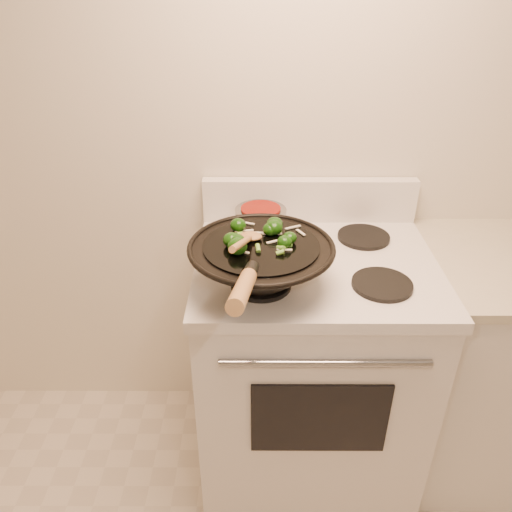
{
  "coord_description": "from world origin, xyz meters",
  "views": [
    {
      "loc": [
        -0.26,
        -0.22,
        1.75
      ],
      "look_at": [
        -0.27,
        1.0,
        1.03
      ],
      "focal_mm": 35.0,
      "sensor_mm": 36.0,
      "label": 1
    }
  ],
  "objects": [
    {
      "name": "stove",
      "position": [
        -0.07,
        1.17,
        0.47
      ],
      "size": [
        0.78,
        0.67,
        1.08
      ],
      "color": "white",
      "rests_on": "ground"
    },
    {
      "name": "wooden_spoon",
      "position": [
        -0.29,
        0.97,
        1.1
      ],
      "size": [
        0.09,
        0.3,
        0.12
      ],
      "color": "olive",
      "rests_on": "wok"
    },
    {
      "name": "stirfry",
      "position": [
        -0.27,
        1.04,
        1.08
      ],
      "size": [
        0.24,
        0.22,
        0.05
      ],
      "color": "#103608",
      "rests_on": "wok"
    },
    {
      "name": "saucepan",
      "position": [
        -0.25,
        1.32,
        0.99
      ],
      "size": [
        0.18,
        0.28,
        0.1
      ],
      "color": "gray",
      "rests_on": "stove"
    },
    {
      "name": "wok",
      "position": [
        -0.25,
        1.01,
        1.01
      ],
      "size": [
        0.42,
        0.7,
        0.28
      ],
      "color": "black",
      "rests_on": "stove"
    }
  ]
}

